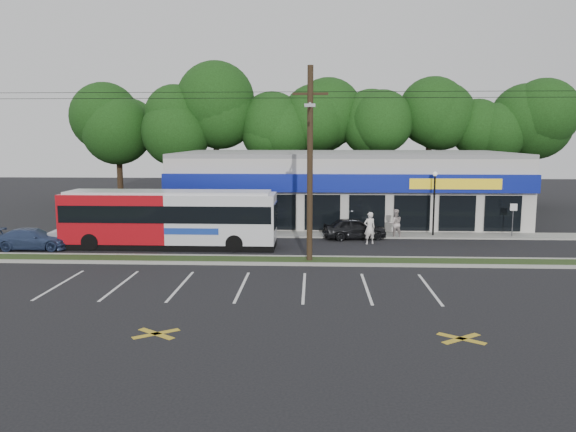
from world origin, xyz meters
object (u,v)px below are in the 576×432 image
(metrobus, at_px, (170,218))
(car_dark, at_px, (355,228))
(utility_pole, at_px, (307,158))
(pedestrian_b, at_px, (395,224))
(car_silver, at_px, (88,236))
(sign_post, at_px, (513,214))
(lamp_post, at_px, (434,196))
(car_blue, at_px, (33,239))
(pedestrian_a, at_px, (370,228))

(metrobus, distance_m, car_dark, 11.57)
(utility_pole, xyz_separation_m, pedestrian_b, (5.60, 7.20, -4.47))
(metrobus, distance_m, pedestrian_b, 14.15)
(car_silver, bearing_deg, sign_post, -83.94)
(lamp_post, distance_m, car_blue, 24.65)
(utility_pole, height_order, pedestrian_b, utility_pole)
(car_blue, distance_m, pedestrian_a, 19.77)
(metrobus, height_order, pedestrian_a, metrobus)
(lamp_post, relative_size, car_dark, 1.06)
(lamp_post, distance_m, car_silver, 21.62)
(lamp_post, bearing_deg, car_dark, -168.88)
(utility_pole, relative_size, pedestrian_a, 25.43)
(metrobus, height_order, pedestrian_b, metrobus)
(lamp_post, xyz_separation_m, sign_post, (5.00, -0.23, -1.12))
(pedestrian_b, bearing_deg, lamp_post, -171.68)
(metrobus, bearing_deg, utility_pole, -23.72)
(utility_pole, relative_size, car_silver, 11.79)
(lamp_post, distance_m, sign_post, 5.13)
(metrobus, bearing_deg, car_silver, -176.78)
(car_dark, distance_m, car_blue, 19.30)
(lamp_post, bearing_deg, utility_pole, -136.05)
(metrobus, xyz_separation_m, pedestrian_a, (11.82, 1.57, -0.79))
(metrobus, distance_m, car_silver, 4.96)
(sign_post, xyz_separation_m, pedestrian_b, (-7.56, -0.45, -0.61))
(utility_pole, distance_m, pedestrian_a, 7.77)
(car_blue, bearing_deg, car_dark, -80.58)
(lamp_post, xyz_separation_m, car_silver, (-21.04, -4.55, -1.97))
(car_silver, xyz_separation_m, pedestrian_a, (16.65, 1.83, 0.28))
(car_silver, bearing_deg, lamp_post, -81.17)
(pedestrian_a, bearing_deg, car_silver, -10.90)
(lamp_post, relative_size, metrobus, 0.34)
(utility_pole, relative_size, pedestrian_b, 26.57)
(car_blue, bearing_deg, metrobus, -86.32)
(car_blue, bearing_deg, pedestrian_a, -85.92)
(sign_post, height_order, car_silver, sign_post)
(utility_pole, distance_m, metrobus, 9.53)
(metrobus, relative_size, pedestrian_b, 6.62)
(pedestrian_a, bearing_deg, lamp_post, -165.36)
(sign_post, relative_size, metrobus, 0.18)
(car_silver, bearing_deg, pedestrian_a, -87.12)
(sign_post, xyz_separation_m, metrobus, (-21.21, -4.08, 0.22))
(pedestrian_a, height_order, pedestrian_b, pedestrian_a)
(sign_post, height_order, pedestrian_b, sign_post)
(utility_pole, xyz_separation_m, pedestrian_a, (3.77, 5.15, -4.43))
(metrobus, bearing_deg, pedestrian_a, 7.82)
(lamp_post, bearing_deg, pedestrian_b, -165.32)
(lamp_post, distance_m, car_dark, 5.63)
(lamp_post, height_order, car_blue, lamp_post)
(utility_pole, distance_m, car_blue, 16.75)
(pedestrian_a, distance_m, pedestrian_b, 2.75)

